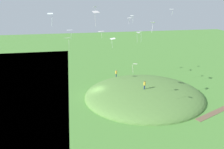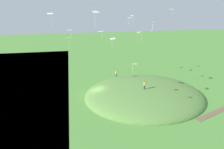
# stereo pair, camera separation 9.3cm
# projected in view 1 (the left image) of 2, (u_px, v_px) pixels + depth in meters

# --- Properties ---
(ground_plane) EXTENTS (160.00, 160.00, 0.00)m
(ground_plane) POSITION_uv_depth(u_px,v_px,m) (96.00, 95.00, 45.83)
(ground_plane) COLOR #508A39
(grass_hill) EXTENTS (23.37, 22.29, 4.28)m
(grass_hill) POSITION_uv_depth(u_px,v_px,m) (144.00, 96.00, 45.58)
(grass_hill) COLOR #58833D
(grass_hill) RESTS_ON ground_plane
(person_with_child) EXTENTS (0.54, 0.54, 1.68)m
(person_with_child) POSITION_uv_depth(u_px,v_px,m) (145.00, 84.00, 42.97)
(person_with_child) COLOR #1A2C47
(person_with_child) RESTS_ON grass_hill
(person_watching_kites) EXTENTS (0.56, 0.56, 1.65)m
(person_watching_kites) POSITION_uv_depth(u_px,v_px,m) (116.00, 73.00, 53.14)
(person_watching_kites) COLOR #26344E
(person_watching_kites) RESTS_ON grass_hill
(kite_0) EXTENTS (0.78, 0.70, 1.69)m
(kite_0) POSITION_uv_depth(u_px,v_px,m) (153.00, 23.00, 36.54)
(kite_0) COLOR white
(kite_1) EXTENTS (0.87, 0.73, 1.12)m
(kite_1) POSITION_uv_depth(u_px,v_px,m) (171.00, 9.00, 43.62)
(kite_1) COLOR white
(kite_2) EXTENTS (0.73, 0.59, 2.17)m
(kite_2) POSITION_uv_depth(u_px,v_px,m) (141.00, 32.00, 44.90)
(kite_2) COLOR white
(kite_3) EXTENTS (1.15, 1.20, 1.12)m
(kite_3) POSITION_uv_depth(u_px,v_px,m) (130.00, 18.00, 40.60)
(kite_3) COLOR white
(kite_4) EXTENTS (1.21, 1.08, 2.14)m
(kite_4) POSITION_uv_depth(u_px,v_px,m) (96.00, 13.00, 32.97)
(kite_4) COLOR silver
(kite_5) EXTENTS (0.72, 0.61, 1.57)m
(kite_5) POSITION_uv_depth(u_px,v_px,m) (135.00, 65.00, 33.95)
(kite_5) COLOR white
(kite_6) EXTENTS (1.11, 0.84, 2.29)m
(kite_6) POSITION_uv_depth(u_px,v_px,m) (67.00, 39.00, 42.05)
(kite_6) COLOR silver
(kite_7) EXTENTS (0.80, 1.13, 1.57)m
(kite_7) POSITION_uv_depth(u_px,v_px,m) (113.00, 39.00, 38.19)
(kite_7) COLOR white
(kite_8) EXTENTS (1.12, 0.92, 1.24)m
(kite_8) POSITION_uv_depth(u_px,v_px,m) (101.00, 32.00, 40.46)
(kite_8) COLOR white
(kite_9) EXTENTS (0.69, 0.48, 1.66)m
(kite_9) POSITION_uv_depth(u_px,v_px,m) (50.00, 15.00, 29.37)
(kite_9) COLOR white
(kite_10) EXTENTS (1.09, 1.13, 2.30)m
(kite_10) POSITION_uv_depth(u_px,v_px,m) (138.00, 33.00, 50.30)
(kite_10) COLOR silver
(kite_11) EXTENTS (0.79, 0.69, 1.47)m
(kite_11) POSITION_uv_depth(u_px,v_px,m) (95.00, 8.00, 47.14)
(kite_11) COLOR white
(kite_12) EXTENTS (1.24, 1.08, 1.75)m
(kite_12) POSITION_uv_depth(u_px,v_px,m) (70.00, 30.00, 43.69)
(kite_12) COLOR white
(kite_13) EXTENTS (0.93, 0.88, 1.46)m
(kite_13) POSITION_uv_depth(u_px,v_px,m) (132.00, 16.00, 50.28)
(kite_13) COLOR white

